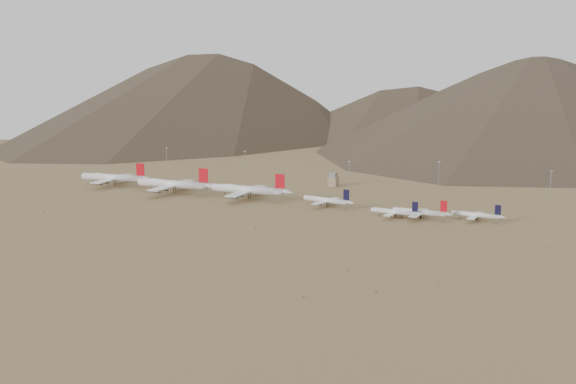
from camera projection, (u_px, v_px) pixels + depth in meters
The scene contains 16 objects.
ground at pixel (232, 207), 484.08m from camera, with size 3000.00×3000.00×0.00m, color #A58855.
mountain_ridge at pixel (483, 49), 1240.64m from camera, with size 4400.00×1000.00×300.00m.
widebody_west at pixel (114, 178), 575.54m from camera, with size 71.38×55.81×21.39m.
widebody_centre at pixel (173, 184), 537.90m from camera, with size 76.44×59.09×22.72m.
widebody_east at pixel (248, 190), 512.99m from camera, with size 73.33×56.55×21.78m.
narrowbody_a at pixel (328, 200), 482.71m from camera, with size 44.73×32.48×14.81m.
narrowbody_b at pixel (396, 212), 444.94m from camera, with size 38.23×27.37×12.61m.
narrowbody_c at pixel (421, 212), 441.47m from camera, with size 42.69×30.47×14.08m.
narrowbody_d at pixel (477, 215), 435.54m from camera, with size 37.26×26.71×12.29m.
control_tower at pixel (333, 180), 573.76m from camera, with size 8.00×8.00×12.00m.
mast_far_west at pixel (167, 159), 651.88m from camera, with size 2.00×0.60×25.70m.
mast_west at pixel (245, 163), 623.51m from camera, with size 2.00×0.60×25.70m.
mast_centre at pixel (349, 174), 548.44m from camera, with size 2.00×0.60×25.70m.
mast_east at pixel (439, 174), 548.68m from camera, with size 2.00×0.60×25.70m.
mast_far_east at pixel (550, 185), 493.82m from camera, with size 2.00×0.60×25.70m.
desert_scrub at pixel (195, 226), 419.86m from camera, with size 424.75×169.08×0.77m.
Camera 1 is at (258.82, -399.87, 96.61)m, focal length 40.00 mm.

